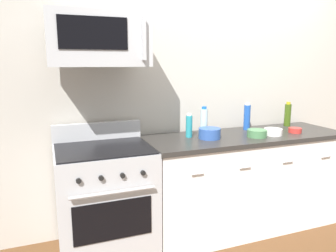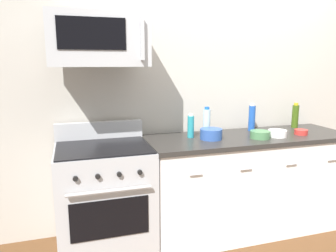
{
  "view_description": "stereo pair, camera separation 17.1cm",
  "coord_description": "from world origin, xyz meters",
  "px_view_note": "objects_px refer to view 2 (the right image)",
  "views": [
    {
      "loc": [
        -1.73,
        -2.47,
        1.58
      ],
      "look_at": [
        -0.81,
        -0.05,
        1.07
      ],
      "focal_mm": 34.09,
      "sensor_mm": 36.0,
      "label": 1
    },
    {
      "loc": [
        -1.56,
        -2.52,
        1.58
      ],
      "look_at": [
        -0.81,
        -0.05,
        1.07
      ],
      "focal_mm": 34.09,
      "sensor_mm": 36.0,
      "label": 2
    }
  ],
  "objects_px": {
    "range_oven": "(105,199)",
    "microwave": "(98,40)",
    "bowl_red_small": "(301,132)",
    "bowl_blue_mixing": "(211,134)",
    "bottle_water_clear": "(207,121)",
    "bottle_dish_soap": "(191,126)",
    "bowl_green_glaze": "(260,134)",
    "bowl_white_ceramic": "(277,133)",
    "bottle_olive_oil": "(295,116)",
    "bottle_soda_blue": "(252,118)"
  },
  "relations": [
    {
      "from": "bottle_dish_soap",
      "to": "bowl_red_small",
      "type": "height_order",
      "value": "bottle_dish_soap"
    },
    {
      "from": "bottle_dish_soap",
      "to": "microwave",
      "type": "bearing_deg",
      "value": -176.88
    },
    {
      "from": "bottle_olive_oil",
      "to": "bottle_soda_blue",
      "type": "distance_m",
      "value": 0.52
    },
    {
      "from": "bottle_water_clear",
      "to": "bottle_olive_oil",
      "type": "relative_size",
      "value": 1.02
    },
    {
      "from": "bowl_red_small",
      "to": "bowl_blue_mixing",
      "type": "height_order",
      "value": "bowl_blue_mixing"
    },
    {
      "from": "range_oven",
      "to": "bottle_water_clear",
      "type": "distance_m",
      "value": 1.14
    },
    {
      "from": "bottle_dish_soap",
      "to": "bottle_olive_oil",
      "type": "relative_size",
      "value": 0.84
    },
    {
      "from": "bowl_red_small",
      "to": "bottle_dish_soap",
      "type": "bearing_deg",
      "value": 169.6
    },
    {
      "from": "range_oven",
      "to": "microwave",
      "type": "height_order",
      "value": "microwave"
    },
    {
      "from": "bottle_water_clear",
      "to": "bottle_dish_soap",
      "type": "height_order",
      "value": "bottle_water_clear"
    },
    {
      "from": "bottle_dish_soap",
      "to": "bowl_blue_mixing",
      "type": "distance_m",
      "value": 0.19
    },
    {
      "from": "range_oven",
      "to": "bottle_olive_oil",
      "type": "distance_m",
      "value": 2.07
    },
    {
      "from": "bowl_green_glaze",
      "to": "bowl_white_ceramic",
      "type": "xyz_separation_m",
      "value": [
        0.19,
        0.01,
        -0.0
      ]
    },
    {
      "from": "bowl_red_small",
      "to": "bowl_blue_mixing",
      "type": "bearing_deg",
      "value": 175.04
    },
    {
      "from": "bottle_dish_soap",
      "to": "bottle_soda_blue",
      "type": "height_order",
      "value": "bottle_soda_blue"
    },
    {
      "from": "bottle_dish_soap",
      "to": "bottle_water_clear",
      "type": "bearing_deg",
      "value": 21.26
    },
    {
      "from": "bottle_dish_soap",
      "to": "bowl_green_glaze",
      "type": "xyz_separation_m",
      "value": [
        0.58,
        -0.21,
        -0.07
      ]
    },
    {
      "from": "bottle_dish_soap",
      "to": "bowl_red_small",
      "type": "xyz_separation_m",
      "value": [
        1.03,
        -0.19,
        -0.08
      ]
    },
    {
      "from": "microwave",
      "to": "bowl_blue_mixing",
      "type": "relative_size",
      "value": 3.83
    },
    {
      "from": "bottle_olive_oil",
      "to": "bowl_red_small",
      "type": "height_order",
      "value": "bottle_olive_oil"
    },
    {
      "from": "microwave",
      "to": "bottle_dish_soap",
      "type": "distance_m",
      "value": 1.07
    },
    {
      "from": "bowl_green_glaze",
      "to": "bowl_red_small",
      "type": "height_order",
      "value": "bowl_green_glaze"
    },
    {
      "from": "range_oven",
      "to": "bowl_red_small",
      "type": "relative_size",
      "value": 8.71
    },
    {
      "from": "bottle_dish_soap",
      "to": "bowl_white_ceramic",
      "type": "height_order",
      "value": "bottle_dish_soap"
    },
    {
      "from": "microwave",
      "to": "bottle_water_clear",
      "type": "relative_size",
      "value": 2.86
    },
    {
      "from": "bottle_water_clear",
      "to": "bowl_green_glaze",
      "type": "xyz_separation_m",
      "value": [
        0.39,
        -0.28,
        -0.09
      ]
    },
    {
      "from": "bottle_soda_blue",
      "to": "bowl_green_glaze",
      "type": "distance_m",
      "value": 0.34
    },
    {
      "from": "bowl_blue_mixing",
      "to": "range_oven",
      "type": "bearing_deg",
      "value": 178.46
    },
    {
      "from": "range_oven",
      "to": "bowl_blue_mixing",
      "type": "bearing_deg",
      "value": -1.54
    },
    {
      "from": "bottle_dish_soap",
      "to": "bottle_soda_blue",
      "type": "bearing_deg",
      "value": 8.04
    },
    {
      "from": "microwave",
      "to": "bottle_water_clear",
      "type": "xyz_separation_m",
      "value": [
        0.97,
        0.12,
        -0.71
      ]
    },
    {
      "from": "range_oven",
      "to": "bottle_dish_soap",
      "type": "relative_size",
      "value": 4.96
    },
    {
      "from": "bowl_red_small",
      "to": "bowl_green_glaze",
      "type": "bearing_deg",
      "value": -177.38
    },
    {
      "from": "bottle_dish_soap",
      "to": "bowl_blue_mixing",
      "type": "xyz_separation_m",
      "value": [
        0.15,
        -0.11,
        -0.05
      ]
    },
    {
      "from": "microwave",
      "to": "bowl_green_glaze",
      "type": "bearing_deg",
      "value": -6.99
    },
    {
      "from": "microwave",
      "to": "bowl_blue_mixing",
      "type": "bearing_deg",
      "value": -4.28
    },
    {
      "from": "bottle_dish_soap",
      "to": "bowl_white_ceramic",
      "type": "xyz_separation_m",
      "value": [
        0.77,
        -0.2,
        -0.07
      ]
    },
    {
      "from": "bottle_water_clear",
      "to": "bowl_white_ceramic",
      "type": "distance_m",
      "value": 0.65
    },
    {
      "from": "bottle_olive_oil",
      "to": "bottle_dish_soap",
      "type": "bearing_deg",
      "value": -174.8
    },
    {
      "from": "bowl_blue_mixing",
      "to": "microwave",
      "type": "bearing_deg",
      "value": 175.72
    },
    {
      "from": "range_oven",
      "to": "bottle_water_clear",
      "type": "bearing_deg",
      "value": 9.34
    },
    {
      "from": "range_oven",
      "to": "microwave",
      "type": "bearing_deg",
      "value": 89.71
    },
    {
      "from": "bottle_olive_oil",
      "to": "bottle_soda_blue",
      "type": "relative_size",
      "value": 0.94
    },
    {
      "from": "range_oven",
      "to": "microwave",
      "type": "xyz_separation_m",
      "value": [
        0.0,
        0.04,
        1.28
      ]
    },
    {
      "from": "microwave",
      "to": "bowl_red_small",
      "type": "bearing_deg",
      "value": -4.61
    },
    {
      "from": "bottle_water_clear",
      "to": "bowl_green_glaze",
      "type": "bearing_deg",
      "value": -35.69
    },
    {
      "from": "bottle_dish_soap",
      "to": "bowl_white_ceramic",
      "type": "relative_size",
      "value": 1.31
    },
    {
      "from": "microwave",
      "to": "bowl_white_ceramic",
      "type": "bearing_deg",
      "value": -5.84
    },
    {
      "from": "bowl_blue_mixing",
      "to": "bottle_water_clear",
      "type": "bearing_deg",
      "value": 78.57
    },
    {
      "from": "range_oven",
      "to": "bottle_dish_soap",
      "type": "height_order",
      "value": "bottle_dish_soap"
    }
  ]
}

